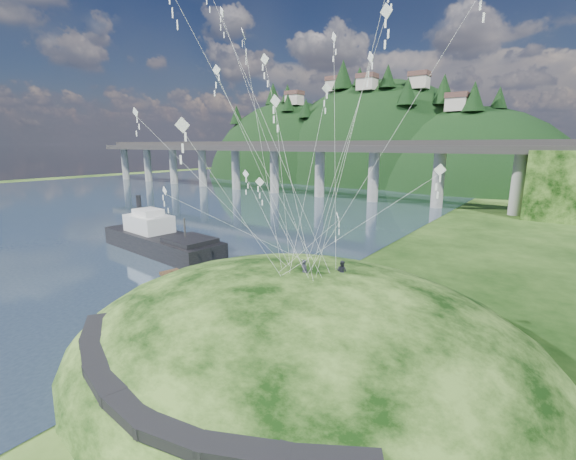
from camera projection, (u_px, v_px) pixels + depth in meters
The scene contains 10 objects.
ground at pixel (205, 320), 31.42m from camera, with size 320.00×320.00×0.00m, color black.
water at pixel (100, 202), 96.45m from camera, with size 240.00×240.00×0.00m, color #32465C.
grass_hill at pixel (300, 357), 28.73m from camera, with size 36.00×32.00×13.00m.
footpath at pixel (157, 392), 18.99m from camera, with size 22.29×5.84×0.83m.
bridge at pixel (338, 162), 99.81m from camera, with size 160.00×11.00×15.00m.
far_ridge at pixel (362, 199), 154.49m from camera, with size 153.00×70.00×94.50m.
work_barge at pixel (160, 239), 51.16m from camera, with size 20.95×7.35×7.19m.
wooden_dock at pixel (198, 287), 37.51m from camera, with size 13.19×4.66×0.93m.
kite_flyers at pixel (328, 260), 28.01m from camera, with size 2.80×2.66×1.97m.
kite_swarm at pixel (289, 89), 26.88m from camera, with size 21.16×16.10×19.03m.
Camera 1 is at (22.57, -19.52, 14.03)m, focal length 24.00 mm.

